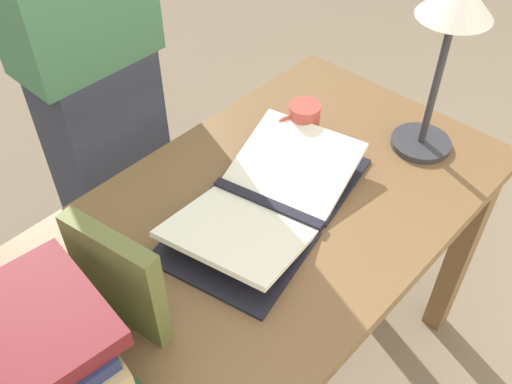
# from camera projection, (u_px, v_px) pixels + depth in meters

# --- Properties ---
(reading_desk) EXTENTS (1.35, 0.68, 0.73)m
(reading_desk) POSITION_uv_depth(u_px,v_px,m) (238.00, 265.00, 1.28)
(reading_desk) COLOR brown
(reading_desk) RESTS_ON ground_plane
(open_book) EXTENTS (0.57, 0.38, 0.07)m
(open_book) POSITION_uv_depth(u_px,v_px,m) (267.00, 201.00, 1.25)
(open_book) COLOR black
(open_book) RESTS_ON reading_desk
(book_stack_tall) EXTENTS (0.24, 0.31, 0.19)m
(book_stack_tall) POSITION_uv_depth(u_px,v_px,m) (41.00, 354.00, 0.90)
(book_stack_tall) COLOR #234C2D
(book_stack_tall) RESTS_ON reading_desk
(book_standing_upright) EXTENTS (0.06, 0.20, 0.23)m
(book_standing_upright) POSITION_uv_depth(u_px,v_px,m) (118.00, 279.00, 0.98)
(book_standing_upright) COLOR brown
(book_standing_upright) RESTS_ON reading_desk
(reading_lamp) EXTENTS (0.16, 0.16, 0.43)m
(reading_lamp) POSITION_uv_depth(u_px,v_px,m) (452.00, 23.00, 1.19)
(reading_lamp) COLOR #2D2D33
(reading_lamp) RESTS_ON reading_desk
(coffee_mug) EXTENTS (0.10, 0.08, 0.10)m
(coffee_mug) POSITION_uv_depth(u_px,v_px,m) (303.00, 122.00, 1.41)
(coffee_mug) COLOR #B74238
(coffee_mug) RESTS_ON reading_desk
(person_reader) EXTENTS (0.36, 0.21, 1.77)m
(person_reader) POSITION_uv_depth(u_px,v_px,m) (86.00, 51.00, 1.47)
(person_reader) COLOR #2D3342
(person_reader) RESTS_ON ground_plane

